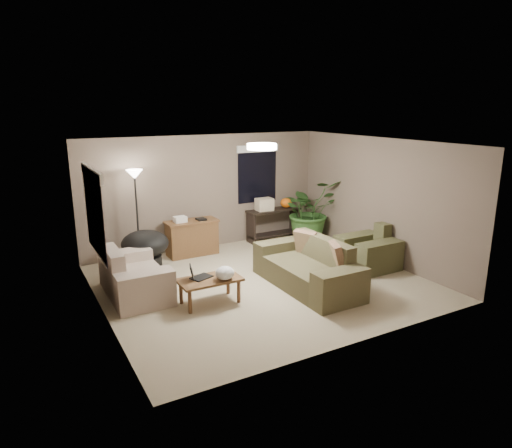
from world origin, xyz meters
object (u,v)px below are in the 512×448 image
papasan_chair (145,248)px  console_table (273,222)px  loveseat (133,278)px  armchair (368,253)px  coffee_table (210,282)px  cat_scratching_post (350,249)px  floor_lamp (135,186)px  desk (192,238)px  houseplant (309,217)px  main_sofa (309,270)px

papasan_chair → console_table: bearing=10.3°
loveseat → armchair: size_ratio=1.60×
coffee_table → cat_scratching_post: cat_scratching_post is taller
papasan_chair → cat_scratching_post: size_ratio=1.89×
armchair → floor_lamp: size_ratio=0.52×
floor_lamp → armchair: bearing=-31.7°
loveseat → desk: bearing=43.0°
floor_lamp → cat_scratching_post: floor_lamp is taller
houseplant → papasan_chair: bearing=-178.2°
floor_lamp → loveseat: bearing=-108.8°
houseplant → loveseat: bearing=-165.2°
armchair → houseplant: houseplant is taller
main_sofa → cat_scratching_post: bearing=26.2°
main_sofa → cat_scratching_post: size_ratio=4.40×
main_sofa → papasan_chair: (-2.29, 2.16, 0.17)m
coffee_table → cat_scratching_post: size_ratio=2.00×
console_table → coffee_table: bearing=-137.0°
console_table → papasan_chair: (-3.23, -0.59, 0.03)m
desk → cat_scratching_post: desk is taller
desk → cat_scratching_post: (2.78, -1.85, -0.16)m
main_sofa → houseplant: bearing=54.4°
loveseat → console_table: loveseat is taller
armchair → desk: bearing=138.6°
coffee_table → desk: size_ratio=0.91×
loveseat → cat_scratching_post: loveseat is taller
desk → papasan_chair: (-1.14, -0.49, 0.09)m
loveseat → papasan_chair: loveseat is taller
armchair → desk: armchair is taller
armchair → floor_lamp: (-3.88, 2.40, 1.30)m
main_sofa → cat_scratching_post: (1.63, 0.80, -0.08)m
papasan_chair → cat_scratching_post: (3.92, -1.35, -0.25)m
papasan_chair → coffee_table: bearing=-76.2°
desk → floor_lamp: floor_lamp is taller
main_sofa → coffee_table: main_sofa is taller
loveseat → houseplant: (4.44, 1.17, 0.28)m
armchair → floor_lamp: floor_lamp is taller
desk → armchair: bearing=-41.4°
houseplant → cat_scratching_post: size_ratio=2.94×
loveseat → floor_lamp: floor_lamp is taller
papasan_chair → houseplant: houseplant is taller
coffee_table → floor_lamp: size_ratio=0.52×
console_table → cat_scratching_post: (0.70, -1.94, -0.22)m
armchair → main_sofa: bearing=-171.7°
desk → console_table: size_ratio=0.85×
loveseat → armchair: bearing=-11.3°
main_sofa → coffee_table: (-1.81, 0.19, 0.06)m
coffee_table → floor_lamp: floor_lamp is taller
armchair → desk: (-2.74, 2.42, 0.08)m
console_table → cat_scratching_post: console_table is taller
loveseat → main_sofa: bearing=-21.6°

